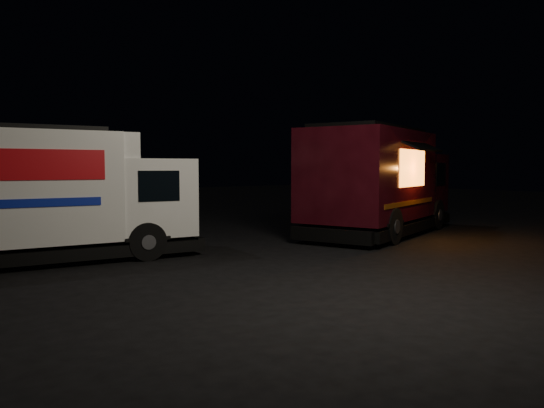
% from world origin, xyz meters
% --- Properties ---
extents(ground, '(80.00, 80.00, 0.00)m').
position_xyz_m(ground, '(0.00, 0.00, 0.00)').
color(ground, black).
rests_on(ground, ground).
extents(white_truck, '(6.94, 3.11, 3.04)m').
position_xyz_m(white_truck, '(-3.32, 3.48, 1.52)').
color(white_truck, white).
rests_on(white_truck, ground).
extents(red_truck, '(7.70, 4.87, 3.37)m').
position_xyz_m(red_truck, '(6.53, 2.22, 1.68)').
color(red_truck, '#390A12').
rests_on(red_truck, ground).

